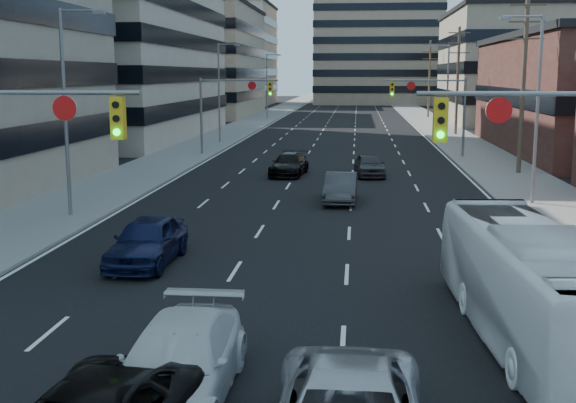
{
  "coord_description": "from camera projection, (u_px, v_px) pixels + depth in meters",
  "views": [
    {
      "loc": [
        2.06,
        -10.19,
        6.27
      ],
      "look_at": [
        -0.14,
        12.71,
        2.2
      ],
      "focal_mm": 45.0,
      "sensor_mm": 36.0,
      "label": 1
    }
  ],
  "objects": [
    {
      "name": "streetlight_left_mid",
      "position": [
        221.0,
        88.0,
        65.27
      ],
      "size": [
        2.03,
        0.22,
        9.0
      ],
      "color": "slate",
      "rests_on": "ground"
    },
    {
      "name": "sedan_blue",
      "position": [
        147.0,
        241.0,
        24.01
      ],
      "size": [
        2.0,
        4.73,
        1.6
      ],
      "primitive_type": "imported",
      "rotation": [
        0.0,
        0.0,
        -0.02
      ],
      "color": "#0D1435",
      "rests_on": "ground"
    },
    {
      "name": "road_surface",
      "position": [
        347.0,
        107.0,
        138.69
      ],
      "size": [
        18.0,
        300.0,
        0.02
      ],
      "primitive_type": "cube",
      "color": "black",
      "rests_on": "ground"
    },
    {
      "name": "streetlight_right_near",
      "position": [
        534.0,
        100.0,
        33.92
      ],
      "size": [
        2.03,
        0.22,
        9.0
      ],
      "color": "slate",
      "rests_on": "ground"
    },
    {
      "name": "streetlight_left_near",
      "position": [
        68.0,
        103.0,
        30.97
      ],
      "size": [
        2.03,
        0.22,
        9.0
      ],
      "color": "slate",
      "rests_on": "ground"
    },
    {
      "name": "white_van",
      "position": [
        179.0,
        363.0,
        13.95
      ],
      "size": [
        2.14,
        5.25,
        1.52
      ],
      "primitive_type": "imported",
      "rotation": [
        0.0,
        0.0,
        -0.0
      ],
      "color": "silver",
      "rests_on": "ground"
    },
    {
      "name": "transit_bus",
      "position": [
        531.0,
        285.0,
        16.91
      ],
      "size": [
        3.05,
        10.18,
        2.8
      ],
      "primitive_type": "imported",
      "rotation": [
        0.0,
        0.0,
        0.07
      ],
      "color": "white",
      "rests_on": "ground"
    },
    {
      "name": "bg_block_left",
      "position": [
        213.0,
        56.0,
        149.39
      ],
      "size": [
        24.0,
        24.0,
        20.0
      ],
      "primitive_type": "cube",
      "color": "#ADA089",
      "rests_on": "ground"
    },
    {
      "name": "sedan_grey_right",
      "position": [
        369.0,
        165.0,
        44.68
      ],
      "size": [
        2.07,
        4.39,
        1.45
      ],
      "primitive_type": "imported",
      "rotation": [
        0.0,
        0.0,
        0.09
      ],
      "color": "#303133",
      "rests_on": "ground"
    },
    {
      "name": "bg_block_right",
      "position": [
        519.0,
        75.0,
        134.63
      ],
      "size": [
        22.0,
        22.0,
        12.0
      ],
      "primitive_type": "cube",
      "color": "gray",
      "rests_on": "ground"
    },
    {
      "name": "streetlight_right_far",
      "position": [
        446.0,
        87.0,
        68.23
      ],
      "size": [
        2.03,
        0.22,
        9.0
      ],
      "color": "slate",
      "rests_on": "ground"
    },
    {
      "name": "sidewalk_left",
      "position": [
        288.0,
        106.0,
        139.76
      ],
      "size": [
        5.0,
        300.0,
        0.15
      ],
      "primitive_type": "cube",
      "color": "slate",
      "rests_on": "ground"
    },
    {
      "name": "streetlight_left_far",
      "position": [
        268.0,
        83.0,
        99.58
      ],
      "size": [
        2.03,
        0.22,
        9.0
      ],
      "color": "slate",
      "rests_on": "ground"
    },
    {
      "name": "office_right_far",
      "position": [
        535.0,
        68.0,
        93.95
      ],
      "size": [
        22.0,
        28.0,
        14.0
      ],
      "primitive_type": "cube",
      "color": "gray",
      "rests_on": "ground"
    },
    {
      "name": "sidewalk_right",
      "position": [
        407.0,
        107.0,
        137.59
      ],
      "size": [
        5.0,
        300.0,
        0.15
      ],
      "primitive_type": "cube",
      "color": "slate",
      "rests_on": "ground"
    },
    {
      "name": "signal_far_left",
      "position": [
        231.0,
        100.0,
        55.35
      ],
      "size": [
        6.09,
        0.33,
        6.0
      ],
      "color": "slate",
      "rests_on": "ground"
    },
    {
      "name": "sedan_grey_center",
      "position": [
        341.0,
        188.0,
        35.64
      ],
      "size": [
        1.63,
        4.44,
        1.45
      ],
      "primitive_type": "imported",
      "rotation": [
        0.0,
        0.0,
        -0.02
      ],
      "color": "#363639",
      "rests_on": "ground"
    },
    {
      "name": "utility_pole_block",
      "position": [
        523.0,
        82.0,
        44.4
      ],
      "size": [
        2.2,
        0.28,
        11.0
      ],
      "color": "#4C3D2D",
      "rests_on": "ground"
    },
    {
      "name": "sedan_black_far",
      "position": [
        289.0,
        165.0,
        45.06
      ],
      "size": [
        2.39,
        4.93,
        1.38
      ],
      "primitive_type": "imported",
      "rotation": [
        0.0,
        0.0,
        -0.1
      ],
      "color": "black",
      "rests_on": "ground"
    },
    {
      "name": "utility_pole_midblock",
      "position": [
        458.0,
        79.0,
        73.8
      ],
      "size": [
        2.2,
        0.28,
        11.0
      ],
      "color": "#4C3D2D",
      "rests_on": "ground"
    },
    {
      "name": "utility_pole_distant",
      "position": [
        429.0,
        78.0,
        103.21
      ],
      "size": [
        2.2,
        0.28,
        11.0
      ],
      "color": "#4C3D2D",
      "rests_on": "ground"
    },
    {
      "name": "signal_far_right",
      "position": [
        433.0,
        101.0,
        53.9
      ],
      "size": [
        6.09,
        0.33,
        6.0
      ],
      "color": "slate",
      "rests_on": "ground"
    },
    {
      "name": "office_left_far",
      "position": [
        187.0,
        63.0,
        110.15
      ],
      "size": [
        20.0,
        30.0,
        16.0
      ],
      "primitive_type": "cube",
      "color": "gray",
      "rests_on": "ground"
    }
  ]
}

